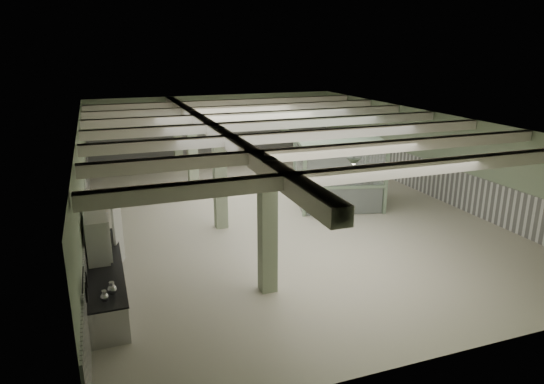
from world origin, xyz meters
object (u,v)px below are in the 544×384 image
object	(u,v)px
prep_counter	(106,279)
filing_cabinet	(372,182)
walkin_cooler	(100,249)
guard_booth	(338,161)

from	to	relation	value
prep_counter	filing_cabinet	world-z (taller)	filing_cabinet
walkin_cooler	filing_cabinet	distance (m)	11.62
prep_counter	guard_booth	distance (m)	10.38
walkin_cooler	guard_booth	bearing A→B (deg)	22.86
prep_counter	walkin_cooler	world-z (taller)	walkin_cooler
prep_counter	walkin_cooler	distance (m)	0.97
filing_cabinet	guard_booth	bearing A→B (deg)	-169.30
guard_booth	filing_cabinet	bearing A→B (deg)	18.84
walkin_cooler	filing_cabinet	world-z (taller)	walkin_cooler
guard_booth	walkin_cooler	bearing A→B (deg)	-142.51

